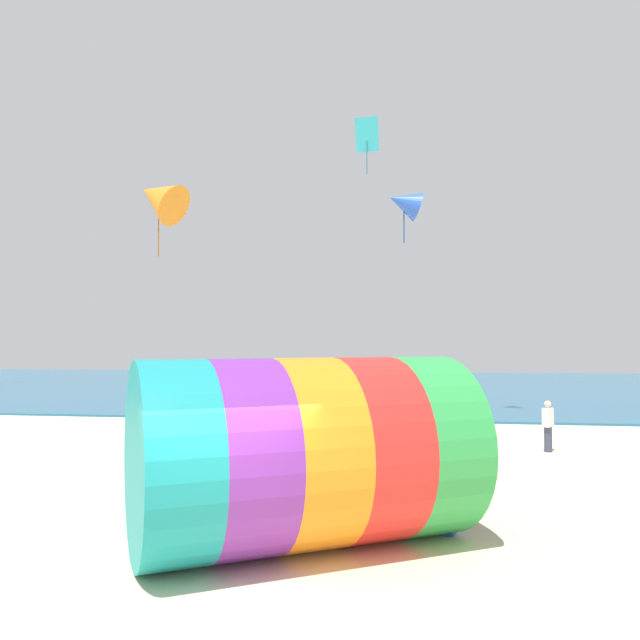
% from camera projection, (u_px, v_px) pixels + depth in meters
% --- Properties ---
extents(ground_plane, '(120.00, 120.00, 0.00)m').
position_uv_depth(ground_plane, '(219.00, 598.00, 8.30)').
color(ground_plane, beige).
extents(sea, '(120.00, 40.00, 0.10)m').
position_uv_depth(sea, '(372.00, 386.00, 46.21)').
color(sea, '#236084').
rests_on(sea, ground).
extents(giant_inflatable_tube, '(6.33, 5.46, 3.14)m').
position_uv_depth(giant_inflatable_tube, '(305.00, 452.00, 10.41)').
color(giant_inflatable_tube, teal).
rests_on(giant_inflatable_tube, ground).
extents(kite_handler, '(0.34, 0.42, 1.65)m').
position_uv_depth(kite_handler, '(455.00, 473.00, 12.20)').
color(kite_handler, '#726651').
rests_on(kite_handler, ground).
extents(kite_blue_delta, '(1.15, 0.99, 1.60)m').
position_uv_depth(kite_blue_delta, '(404.00, 202.00, 16.68)').
color(kite_blue_delta, blue).
extents(kite_cyan_diamond, '(0.75, 0.33, 1.78)m').
position_uv_depth(kite_cyan_diamond, '(367.00, 135.00, 19.66)').
color(kite_cyan_diamond, '#2DB2C6').
extents(kite_orange_delta, '(1.85, 1.57, 2.40)m').
position_uv_depth(kite_orange_delta, '(159.00, 198.00, 16.91)').
color(kite_orange_delta, orange).
extents(bystander_mid_beach, '(0.39, 0.42, 1.58)m').
position_uv_depth(bystander_mid_beach, '(548.00, 426.00, 19.20)').
color(bystander_mid_beach, '#383D56').
rests_on(bystander_mid_beach, ground).
extents(cooler_box, '(0.53, 0.62, 0.36)m').
position_uv_depth(cooler_box, '(447.00, 522.00, 11.19)').
color(cooler_box, '#2659B2').
rests_on(cooler_box, ground).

